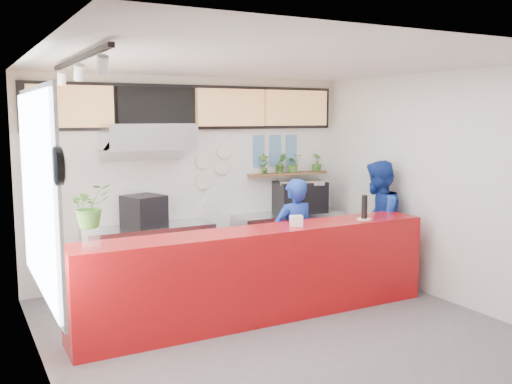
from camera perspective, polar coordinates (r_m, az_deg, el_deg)
name	(u,v)px	position (r m, az deg, el deg)	size (l,w,h in m)	color
floor	(277,329)	(6.72, 2.12, -13.55)	(5.00, 5.00, 0.00)	slate
ceiling	(278,62)	(6.29, 2.26, 12.84)	(5.00, 5.00, 0.00)	silver
wall_back	(193,178)	(8.57, -6.28, 1.37)	(5.00, 5.00, 0.00)	white
wall_left	(40,219)	(5.53, -20.82, -2.55)	(5.00, 5.00, 0.00)	white
wall_right	(442,187)	(7.89, 18.07, 0.50)	(5.00, 5.00, 0.00)	white
service_counter	(260,274)	(6.88, 0.45, -8.22)	(4.50, 0.60, 1.10)	#AD0C10
cream_band	(193,104)	(8.51, -6.37, 8.75)	(5.00, 0.02, 0.80)	beige
prep_bench	(149,257)	(8.21, -10.61, -6.44)	(1.80, 0.60, 0.90)	#B2B5BA
panini_oven	(144,211)	(8.06, -11.14, -1.87)	(0.48, 0.48, 0.44)	black
extraction_hood	(147,136)	(7.92, -10.80, 5.49)	(1.20, 0.70, 0.35)	#B2B5BA
hood_lip	(148,151)	(7.93, -10.76, 4.05)	(1.20, 0.70, 0.08)	#B2B5BA
right_bench	(289,241)	(9.14, 3.31, -4.87)	(1.80, 0.60, 0.90)	#B2B5BA
espresso_machine	(300,197)	(9.12, 4.38, -0.47)	(0.76, 0.55, 0.49)	black
espresso_tray	(300,182)	(9.09, 4.40, 1.00)	(0.70, 0.48, 0.06)	silver
herb_shelf	(288,174)	(9.19, 3.24, 1.83)	(1.40, 0.18, 0.04)	brown
menu_board_far_left	(71,106)	(7.92, -18.02, 8.15)	(1.10, 0.10, 0.55)	tan
menu_board_mid_left	(156,107)	(8.20, -9.94, 8.37)	(1.10, 0.10, 0.55)	black
menu_board_mid_right	(231,108)	(8.64, -2.54, 8.44)	(1.10, 0.10, 0.55)	tan
menu_board_far_right	(296,108)	(9.20, 4.06, 8.38)	(1.10, 0.10, 0.55)	tan
soffit	(193,107)	(8.48, -6.29, 8.41)	(4.80, 0.04, 0.65)	black
window_pane	(38,193)	(5.80, -21.00, -0.10)	(0.04, 2.20, 1.90)	silver
window_frame	(40,193)	(5.80, -20.81, -0.09)	(0.03, 2.30, 2.00)	#B2B5BA
wall_clock_rim	(58,166)	(4.58, -19.17, 2.46)	(0.30, 0.30, 0.05)	black
wall_clock_face	(62,166)	(4.58, -18.80, 2.48)	(0.26, 0.26, 0.02)	white
track_rail	(78,59)	(5.53, -17.33, 12.59)	(0.05, 2.40, 0.04)	black
dec_plate_a	(203,161)	(8.57, -5.30, 3.07)	(0.24, 0.24, 0.03)	silver
dec_plate_b	(221,167)	(8.70, -3.47, 2.49)	(0.24, 0.24, 0.03)	silver
dec_plate_c	(203,181)	(8.60, -5.28, 1.07)	(0.24, 0.24, 0.03)	silver
dec_plate_d	(224,151)	(8.70, -3.19, 4.15)	(0.24, 0.24, 0.03)	silver
photo_frame_a	(259,143)	(8.98, 0.27, 4.90)	(0.20, 0.02, 0.25)	#598CBF
photo_frame_b	(275,143)	(9.12, 1.93, 4.94)	(0.20, 0.02, 0.25)	#598CBF
photo_frame_c	(291,142)	(9.28, 3.54, 4.98)	(0.20, 0.02, 0.25)	#598CBF
photo_frame_d	(259,159)	(8.99, 0.27, 3.31)	(0.20, 0.02, 0.25)	#598CBF
photo_frame_e	(275,158)	(9.14, 1.92, 3.38)	(0.20, 0.02, 0.25)	#598CBF
photo_frame_f	(291,158)	(9.29, 3.53, 3.44)	(0.20, 0.02, 0.25)	#598CBF
staff_center	(294,239)	(7.60, 3.82, -4.71)	(0.59, 0.39, 1.61)	#16339A
staff_right	(377,223)	(8.39, 12.01, -3.04)	(0.87, 0.68, 1.80)	#16339A
herb_a	(264,164)	(8.95, 0.80, 2.85)	(0.17, 0.12, 0.32)	#3C7027
herb_b	(281,163)	(9.11, 2.52, 2.91)	(0.18, 0.14, 0.32)	#3C7027
herb_c	(294,163)	(9.23, 3.77, 2.89)	(0.27, 0.23, 0.29)	#3C7027
herb_d	(317,162)	(9.48, 6.10, 2.96)	(0.16, 0.14, 0.29)	#3C7027
glass_vase	(91,238)	(5.96, -16.16, -4.44)	(0.18, 0.18, 0.22)	white
basil_vase	(90,206)	(5.91, -16.28, -1.33)	(0.40, 0.34, 0.44)	#3C7027
napkin_holder	(296,221)	(6.94, 4.05, -2.89)	(0.15, 0.09, 0.13)	white
white_plate	(364,219)	(7.48, 10.76, -2.67)	(0.18, 0.18, 0.01)	white
pepper_mill	(364,207)	(7.46, 10.79, -1.47)	(0.08, 0.08, 0.30)	black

